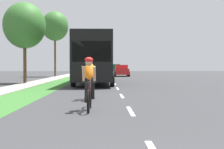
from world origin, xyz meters
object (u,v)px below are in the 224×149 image
sedan_red (122,71)px  street_tree_near (25,26)px  pickup_blue (102,69)px  street_tree_far (55,26)px  cyclist_trailing (90,79)px  suv_dark_green (116,68)px  cyclist_lead (89,83)px  bus_black (95,58)px

sedan_red → street_tree_near: 18.48m
pickup_blue → street_tree_far: size_ratio=0.61×
pickup_blue → street_tree_far: (-5.88, -13.41, 5.61)m
cyclist_trailing → suv_dark_green: bearing=86.7°
street_tree_near → cyclist_lead: bearing=-67.5°
cyclist_lead → street_tree_far: street_tree_far is taller
pickup_blue → street_tree_near: size_ratio=0.82×
cyclist_trailing → street_tree_near: 12.70m
cyclist_lead → sedan_red: size_ratio=0.40×
street_tree_far → street_tree_near: bearing=-89.1°
suv_dark_green → street_tree_near: street_tree_near is taller
street_tree_near → street_tree_far: size_ratio=0.74×
suv_dark_green → cyclist_trailing: bearing=-93.3°
street_tree_near → cyclist_trailing: bearing=-63.0°
cyclist_lead → pickup_blue: bearing=90.0°
bus_black → suv_dark_green: 39.04m
sedan_red → pickup_blue: 12.39m
bus_black → street_tree_near: size_ratio=1.87×
street_tree_near → street_tree_far: street_tree_far is taller
street_tree_near → pickup_blue: bearing=78.6°
cyclist_trailing → street_tree_far: size_ratio=0.21×
cyclist_lead → bus_black: bus_black is taller
cyclist_trailing → street_tree_far: street_tree_far is taller
cyclist_trailing → sedan_red: 27.06m
sedan_red → street_tree_far: street_tree_far is taller
cyclist_lead → street_tree_far: size_ratio=0.21×
bus_black → pickup_blue: bearing=89.4°
pickup_blue → bus_black: bearing=-90.6°
suv_dark_green → street_tree_far: bearing=-109.6°
bus_black → suv_dark_green: (3.06, 38.90, -1.03)m
pickup_blue → suv_dark_green: 11.23m
pickup_blue → street_tree_near: (-5.66, -28.17, 3.60)m
cyclist_trailing → bus_black: size_ratio=0.15×
cyclist_lead → suv_dark_green: bearing=87.0°
cyclist_lead → bus_black: (-0.31, 13.84, 1.17)m
cyclist_lead → street_tree_near: size_ratio=0.28×
sedan_red → cyclist_trailing: bearing=-96.0°
cyclist_lead → bus_black: bearing=91.3°
cyclist_lead → pickup_blue: 41.86m
street_tree_far → cyclist_trailing: bearing=-77.3°
cyclist_lead → bus_black: 13.89m
street_tree_far → suv_dark_green: bearing=70.4°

